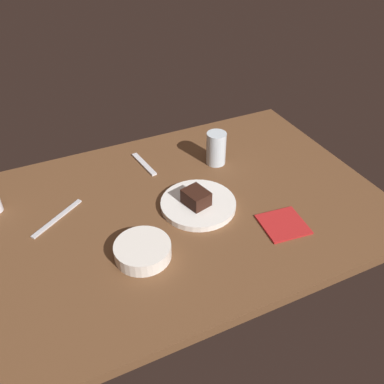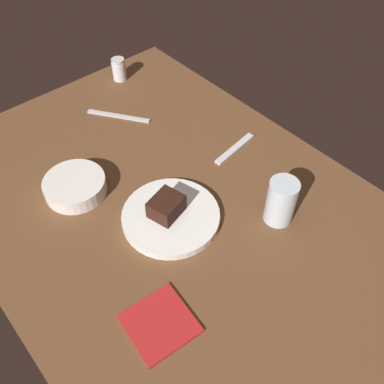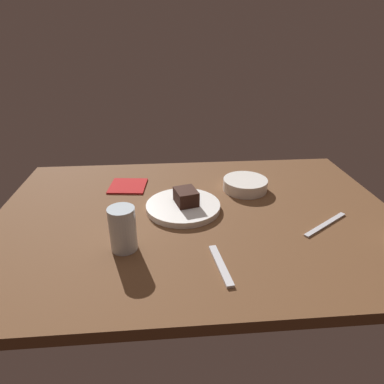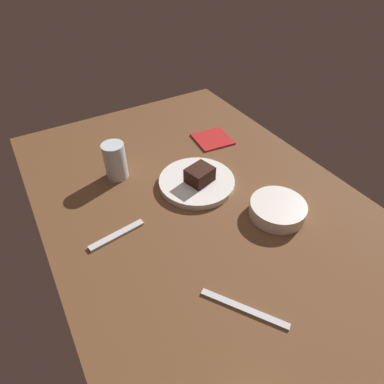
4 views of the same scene
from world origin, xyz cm
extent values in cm
cube|color=brown|center=(0.00, 0.00, 1.50)|extent=(120.00, 84.00, 3.00)
cylinder|color=white|center=(3.91, -2.75, 3.93)|extent=(22.62, 22.62, 1.87)
cube|color=black|center=(2.98, -3.16, 7.12)|extent=(7.80, 8.68, 4.50)
cylinder|color=silver|center=(-51.38, 21.39, 5.92)|extent=(4.34, 4.34, 5.84)
cylinder|color=silver|center=(-51.38, 21.39, 9.44)|extent=(4.12, 4.12, 1.20)
cylinder|color=silver|center=(19.82, 16.16, 8.73)|extent=(6.66, 6.66, 11.46)
cylinder|color=white|center=(-18.03, -14.73, 4.96)|extent=(14.98, 14.98, 3.93)
cube|color=silver|center=(-3.17, 25.25, 3.35)|extent=(3.75, 15.11, 0.70)
cube|color=silver|center=(-35.56, 9.76, 3.25)|extent=(16.49, 11.86, 0.50)
cube|color=#B21E1E|center=(22.25, -20.54, 3.30)|extent=(13.46, 13.37, 0.60)
camera|label=1|loc=(-38.99, -89.20, 83.67)|focal=39.05mm
camera|label=2|loc=(52.57, -38.91, 80.14)|focal=39.46mm
camera|label=3|loc=(8.67, 86.45, 52.83)|focal=31.16mm
camera|label=4|loc=(-59.47, 36.50, 65.75)|focal=30.29mm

